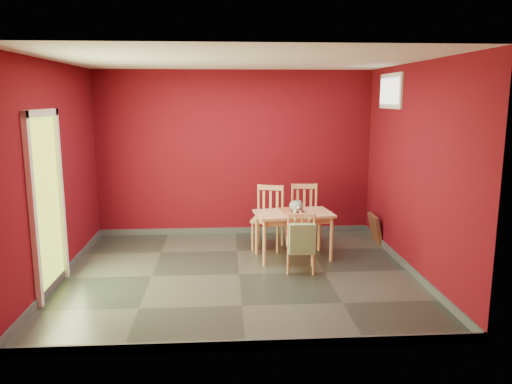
{
  "coord_description": "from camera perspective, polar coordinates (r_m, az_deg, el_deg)",
  "views": [
    {
      "loc": [
        -0.19,
        -6.17,
        2.26
      ],
      "look_at": [
        0.25,
        0.45,
        1.0
      ],
      "focal_mm": 35.0,
      "sensor_mm": 36.0,
      "label": 1
    }
  ],
  "objects": [
    {
      "name": "outlet_plate",
      "position": [
        8.58,
        8.36,
        -2.57
      ],
      "size": [
        0.08,
        0.02,
        0.12
      ],
      "primitive_type": "cube",
      "color": "silver",
      "rests_on": "room_shell"
    },
    {
      "name": "chair_near",
      "position": [
        6.57,
        5.16,
        -5.58
      ],
      "size": [
        0.43,
        0.43,
        0.82
      ],
      "color": "tan",
      "rests_on": "ground"
    },
    {
      "name": "chair_far_right",
      "position": [
        7.76,
        5.62,
        -2.56
      ],
      "size": [
        0.46,
        0.46,
        0.94
      ],
      "color": "tan",
      "rests_on": "ground"
    },
    {
      "name": "ground",
      "position": [
        6.57,
        -1.94,
        -9.36
      ],
      "size": [
        4.5,
        4.5,
        0.0
      ],
      "primitive_type": "plane",
      "color": "#2D342D",
      "rests_on": "ground"
    },
    {
      "name": "doorway",
      "position": [
        6.22,
        -22.86,
        -0.61
      ],
      "size": [
        0.06,
        1.01,
        2.13
      ],
      "color": "#B7D838",
      "rests_on": "ground"
    },
    {
      "name": "dining_table",
      "position": [
        7.08,
        4.32,
        -2.99
      ],
      "size": [
        1.14,
        0.76,
        0.66
      ],
      "color": "tan",
      "rests_on": "ground"
    },
    {
      "name": "table_runner",
      "position": [
        6.97,
        4.44,
        -2.92
      ],
      "size": [
        0.39,
        0.67,
        0.32
      ],
      "color": "#A6462E",
      "rests_on": "dining_table"
    },
    {
      "name": "picture_frame",
      "position": [
        8.1,
        13.45,
        -4.1
      ],
      "size": [
        0.15,
        0.45,
        0.45
      ],
      "color": "brown",
      "rests_on": "ground"
    },
    {
      "name": "chair_far_left",
      "position": [
        7.57,
        1.43,
        -2.82
      ],
      "size": [
        0.55,
        0.55,
        0.94
      ],
      "color": "tan",
      "rests_on": "ground"
    },
    {
      "name": "room_shell",
      "position": [
        6.56,
        -1.95,
        -8.95
      ],
      "size": [
        4.5,
        4.5,
        4.5
      ],
      "color": "#5B0912",
      "rests_on": "ground"
    },
    {
      "name": "cat",
      "position": [
        7.12,
        4.62,
        -1.37
      ],
      "size": [
        0.26,
        0.43,
        0.21
      ],
      "primitive_type": null,
      "rotation": [
        0.0,
        0.0,
        0.1
      ],
      "color": "slate",
      "rests_on": "table_runner"
    },
    {
      "name": "window",
      "position": [
        7.56,
        15.11,
        11.08
      ],
      "size": [
        0.05,
        0.9,
        0.5
      ],
      "color": "white",
      "rests_on": "room_shell"
    },
    {
      "name": "tote_bag",
      "position": [
        6.35,
        5.31,
        -5.35
      ],
      "size": [
        0.33,
        0.19,
        0.46
      ],
      "color": "#7EA066",
      "rests_on": "chair_near"
    }
  ]
}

